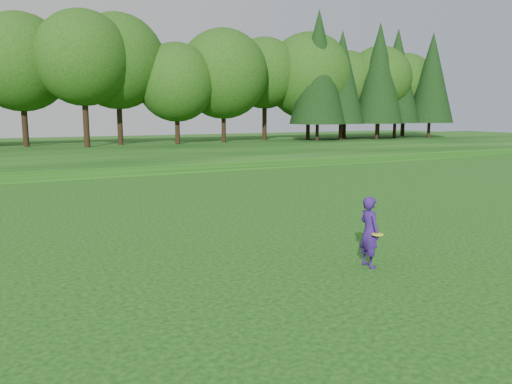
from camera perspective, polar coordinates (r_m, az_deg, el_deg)
name	(u,v)px	position (r m, az deg, el deg)	size (l,w,h in m)	color
ground	(190,293)	(10.47, -7.52, -11.35)	(140.00, 140.00, 0.00)	#0D3C0B
berm	(51,154)	(43.54, -22.39, 4.02)	(130.00, 30.00, 0.60)	#0D3C0B
walking_path	(72,178)	(29.68, -20.28, 1.53)	(130.00, 1.60, 0.04)	gray
treeline	(41,59)	(47.61, -23.35, 13.76)	(104.00, 7.00, 15.00)	#193E0E
woman	(369,232)	(12.12, 12.83, -4.46)	(0.42, 0.77, 1.69)	navy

